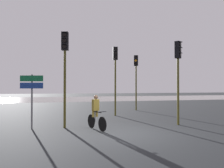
# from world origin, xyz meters

# --- Properties ---
(ground_plane) EXTENTS (120.00, 120.00, 0.00)m
(ground_plane) POSITION_xyz_m (0.00, 0.00, 0.00)
(ground_plane) COLOR black
(water_strip) EXTENTS (80.00, 16.00, 0.01)m
(water_strip) POSITION_xyz_m (0.00, 28.64, 0.00)
(water_strip) COLOR gray
(water_strip) RESTS_ON ground
(traffic_light_near_right) EXTENTS (0.40, 0.42, 4.43)m
(traffic_light_near_right) POSITION_xyz_m (3.22, 1.46, 3.08)
(traffic_light_near_right) COLOR #4C4719
(traffic_light_near_right) RESTS_ON ground
(traffic_light_far_right) EXTENTS (0.40, 0.42, 4.74)m
(traffic_light_far_right) POSITION_xyz_m (3.62, 8.84, 3.28)
(traffic_light_far_right) COLOR #4C4719
(traffic_light_far_right) RESTS_ON ground
(traffic_light_near_left) EXTENTS (0.37, 0.39, 4.71)m
(traffic_light_near_left) POSITION_xyz_m (-2.64, 2.06, 3.26)
(traffic_light_near_left) COLOR #4C4719
(traffic_light_near_left) RESTS_ON ground
(traffic_light_center) EXTENTS (0.35, 0.37, 4.82)m
(traffic_light_center) POSITION_xyz_m (0.95, 5.85, 3.33)
(traffic_light_center) COLOR #4C4719
(traffic_light_center) RESTS_ON ground
(direction_sign_post) EXTENTS (1.07, 0.30, 2.60)m
(direction_sign_post) POSITION_xyz_m (-4.18, 2.15, 1.79)
(direction_sign_post) COLOR slate
(direction_sign_post) RESTS_ON ground
(cyclist) EXTENTS (0.68, 1.63, 1.62)m
(cyclist) POSITION_xyz_m (-1.23, 1.31, 0.82)
(cyclist) COLOR black
(cyclist) RESTS_ON ground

